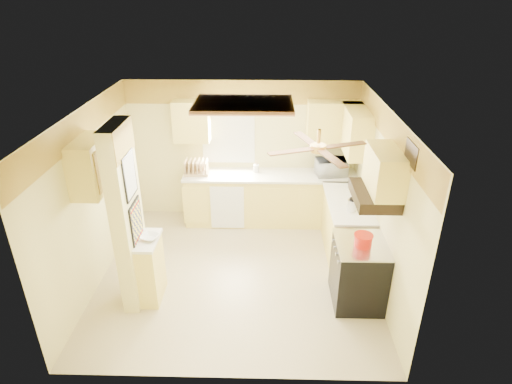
{
  "coord_description": "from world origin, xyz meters",
  "views": [
    {
      "loc": [
        0.41,
        -5.24,
        3.96
      ],
      "look_at": [
        0.27,
        0.35,
        1.2
      ],
      "focal_mm": 30.0,
      "sensor_mm": 36.0,
      "label": 1
    }
  ],
  "objects_px": {
    "stove": "(358,272)",
    "kettle": "(352,205)",
    "bowl": "(150,237)",
    "dutch_oven": "(363,240)",
    "microwave": "(331,167)"
  },
  "relations": [
    {
      "from": "microwave",
      "to": "dutch_oven",
      "type": "height_order",
      "value": "microwave"
    },
    {
      "from": "dutch_oven",
      "to": "stove",
      "type": "bearing_deg",
      "value": 87.32
    },
    {
      "from": "stove",
      "to": "kettle",
      "type": "bearing_deg",
      "value": 89.64
    },
    {
      "from": "microwave",
      "to": "bowl",
      "type": "bearing_deg",
      "value": 31.59
    },
    {
      "from": "stove",
      "to": "kettle",
      "type": "xyz_separation_m",
      "value": [
        0.01,
        0.84,
        0.58
      ]
    },
    {
      "from": "bowl",
      "to": "dutch_oven",
      "type": "distance_m",
      "value": 2.76
    },
    {
      "from": "bowl",
      "to": "dutch_oven",
      "type": "bearing_deg",
      "value": -1.0
    },
    {
      "from": "kettle",
      "to": "stove",
      "type": "bearing_deg",
      "value": -90.36
    },
    {
      "from": "kettle",
      "to": "dutch_oven",
      "type": "bearing_deg",
      "value": -90.47
    },
    {
      "from": "stove",
      "to": "bowl",
      "type": "height_order",
      "value": "bowl"
    },
    {
      "from": "bowl",
      "to": "kettle",
      "type": "distance_m",
      "value": 2.89
    },
    {
      "from": "microwave",
      "to": "dutch_oven",
      "type": "distance_m",
      "value": 2.19
    },
    {
      "from": "bowl",
      "to": "dutch_oven",
      "type": "xyz_separation_m",
      "value": [
        2.76,
        -0.05,
        0.03
      ]
    },
    {
      "from": "bowl",
      "to": "dutch_oven",
      "type": "height_order",
      "value": "dutch_oven"
    },
    {
      "from": "kettle",
      "to": "microwave",
      "type": "bearing_deg",
      "value": 95.69
    }
  ]
}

